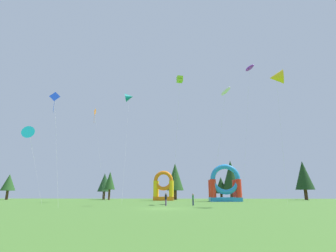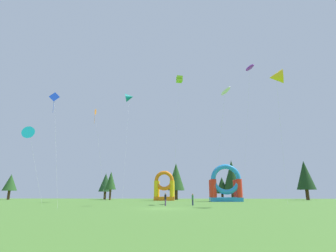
% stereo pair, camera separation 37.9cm
% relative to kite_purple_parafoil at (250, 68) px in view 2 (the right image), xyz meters
% --- Properties ---
extents(ground_plane, '(120.00, 120.00, 0.00)m').
position_rel_kite_purple_parafoil_xyz_m(ground_plane, '(-15.01, -14.61, -23.94)').
color(ground_plane, '#47752D').
extents(kite_purple_parafoil, '(2.08, 8.72, 24.49)m').
position_rel_kite_purple_parafoil_xyz_m(kite_purple_parafoil, '(0.00, 0.00, 0.00)').
color(kite_purple_parafoil, purple).
rests_on(kite_purple_parafoil, ground_plane).
extents(kite_white_parafoil, '(3.25, 7.44, 18.76)m').
position_rel_kite_purple_parafoil_xyz_m(kite_white_parafoil, '(-5.26, -3.44, -5.84)').
color(kite_white_parafoil, white).
rests_on(kite_white_parafoil, ground_plane).
extents(kite_blue_diamond, '(3.21, 2.05, 14.30)m').
position_rel_kite_purple_parafoil_xyz_m(kite_blue_diamond, '(-29.29, -12.99, -10.26)').
color(kite_blue_diamond, blue).
rests_on(kite_blue_diamond, ground_plane).
extents(kite_cyan_delta, '(3.83, 2.26, 11.06)m').
position_rel_kite_purple_parafoil_xyz_m(kite_cyan_delta, '(-34.87, -8.18, -13.92)').
color(kite_cyan_delta, '#19B7CC').
rests_on(kite_cyan_delta, ground_plane).
extents(kite_yellow_delta, '(2.95, 6.70, 18.27)m').
position_rel_kite_purple_parafoil_xyz_m(kite_yellow_delta, '(0.48, -10.49, -6.68)').
color(kite_yellow_delta, yellow).
rests_on(kite_yellow_delta, ground_plane).
extents(kite_lime_box, '(1.81, 5.94, 19.26)m').
position_rel_kite_purple_parafoil_xyz_m(kite_lime_box, '(-12.91, -6.95, -5.18)').
color(kite_lime_box, '#8CD826').
rests_on(kite_lime_box, ground_plane).
extents(kite_orange_diamond, '(2.52, 3.30, 17.87)m').
position_rel_kite_purple_parafoil_xyz_m(kite_orange_diamond, '(-29.85, 4.61, -6.76)').
color(kite_orange_diamond, orange).
rests_on(kite_orange_diamond, ground_plane).
extents(kite_teal_delta, '(2.14, 8.09, 22.29)m').
position_rel_kite_purple_parafoil_xyz_m(kite_teal_delta, '(-23.47, 6.96, -2.70)').
color(kite_teal_delta, '#0C7F7A').
rests_on(kite_teal_delta, ground_plane).
extents(person_far_side, '(0.40, 0.40, 1.70)m').
position_rel_kite_purple_parafoil_xyz_m(person_far_side, '(-15.01, -7.40, -22.93)').
color(person_far_side, '#724C8C').
rests_on(person_far_side, ground_plane).
extents(person_midfield, '(0.38, 0.38, 1.60)m').
position_rel_kite_purple_parafoil_xyz_m(person_midfield, '(-11.23, -6.20, -22.99)').
color(person_midfield, navy).
rests_on(person_midfield, ground_plane).
extents(inflatable_orange_dome, '(4.85, 3.90, 6.95)m').
position_rel_kite_purple_parafoil_xyz_m(inflatable_orange_dome, '(-16.91, 20.67, -21.25)').
color(inflatable_orange_dome, orange).
rests_on(inflatable_orange_dome, ground_plane).
extents(inflatable_blue_arch, '(6.49, 4.41, 7.64)m').
position_rel_kite_purple_parafoil_xyz_m(inflatable_blue_arch, '(-3.47, 12.69, -21.06)').
color(inflatable_blue_arch, '#268CD8').
rests_on(inflatable_blue_arch, ground_plane).
extents(tree_row_0, '(3.65, 3.65, 6.75)m').
position_rel_kite_purple_parafoil_xyz_m(tree_row_0, '(-59.25, 26.38, -19.43)').
color(tree_row_0, '#4C331E').
rests_on(tree_row_0, ground_plane).
extents(tree_row_1, '(3.79, 3.79, 7.26)m').
position_rel_kite_purple_parafoil_xyz_m(tree_row_1, '(-34.33, 30.99, -19.28)').
color(tree_row_1, '#4C331E').
rests_on(tree_row_1, ground_plane).
extents(tree_row_2, '(2.89, 2.89, 7.34)m').
position_rel_kite_purple_parafoil_xyz_m(tree_row_2, '(-31.56, 26.15, -19.02)').
color(tree_row_2, '#4C331E').
rests_on(tree_row_2, ground_plane).
extents(tree_row_3, '(4.68, 4.68, 9.93)m').
position_rel_kite_purple_parafoil_xyz_m(tree_row_3, '(-14.22, 30.22, -17.80)').
color(tree_row_3, '#4C331E').
rests_on(tree_row_3, ground_plane).
extents(tree_row_4, '(3.52, 3.52, 5.98)m').
position_rel_kite_purple_parafoil_xyz_m(tree_row_4, '(-1.72, 29.43, -20.17)').
color(tree_row_4, '#4C331E').
rests_on(tree_row_4, ground_plane).
extents(tree_row_5, '(4.84, 4.84, 10.38)m').
position_rel_kite_purple_parafoil_xyz_m(tree_row_5, '(0.92, 28.48, -17.59)').
color(tree_row_5, '#4C331E').
rests_on(tree_row_5, ground_plane).
extents(tree_row_6, '(3.95, 3.95, 7.96)m').
position_rel_kite_purple_parafoil_xyz_m(tree_row_6, '(1.43, 29.95, -19.18)').
color(tree_row_6, '#4C331E').
rests_on(tree_row_6, ground_plane).
extents(tree_row_7, '(4.73, 4.73, 10.17)m').
position_rel_kite_purple_parafoil_xyz_m(tree_row_7, '(20.15, 28.18, -17.60)').
color(tree_row_7, '#4C331E').
rests_on(tree_row_7, ground_plane).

